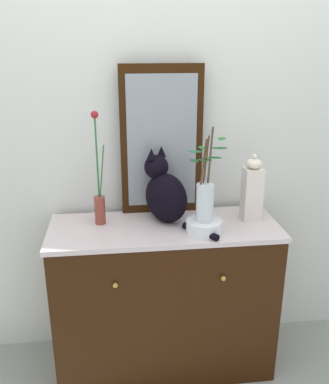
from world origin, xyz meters
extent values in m
plane|color=gray|center=(0.00, 0.00, 0.00)|extent=(6.00, 6.00, 0.00)
cube|color=silver|center=(0.00, 0.29, 1.30)|extent=(4.40, 0.08, 2.60)
cube|color=black|center=(0.00, 0.00, 0.41)|extent=(1.13, 0.42, 0.82)
cube|color=beige|center=(0.00, 0.00, 0.83)|extent=(1.15, 0.43, 0.02)
sphere|color=#B79338|center=(-0.25, -0.22, 0.66)|extent=(0.02, 0.02, 0.02)
sphere|color=#B79338|center=(0.25, -0.22, 0.66)|extent=(0.02, 0.02, 0.02)
cube|color=black|center=(0.01, 0.20, 1.23)|extent=(0.42, 0.03, 0.77)
cube|color=gray|center=(0.01, 0.18, 1.23)|extent=(0.36, 0.01, 0.68)
ellipsoid|color=black|center=(0.01, 0.06, 0.97)|extent=(0.28, 0.29, 0.25)
sphere|color=black|center=(-0.03, 0.11, 1.12)|extent=(0.12, 0.12, 0.12)
cone|color=black|center=(-0.05, 0.09, 1.19)|extent=(0.05, 0.05, 0.06)
cone|color=black|center=(0.00, 0.13, 1.19)|extent=(0.05, 0.05, 0.06)
cylinder|color=black|center=(0.16, -0.12, 0.86)|extent=(0.15, 0.18, 0.03)
cylinder|color=brown|center=(-0.32, 0.07, 0.92)|extent=(0.05, 0.05, 0.14)
cylinder|color=#266932|center=(-0.32, 0.07, 1.18)|extent=(0.01, 0.01, 0.39)
sphere|color=maroon|center=(-0.32, 0.07, 1.39)|extent=(0.04, 0.04, 0.04)
cylinder|color=#2C5F38|center=(-0.30, 0.07, 1.12)|extent=(0.04, 0.01, 0.26)
cylinder|color=white|center=(0.18, -0.10, 0.87)|extent=(0.17, 0.17, 0.06)
cylinder|color=silver|center=(0.18, -0.10, 1.00)|extent=(0.08, 0.08, 0.18)
cylinder|color=#463A2C|center=(0.20, -0.09, 1.19)|extent=(0.01, 0.07, 0.35)
ellipsoid|color=#226B3A|center=(0.22, -0.10, 1.22)|extent=(0.08, 0.05, 0.01)
ellipsoid|color=#266432|center=(0.24, -0.10, 1.26)|extent=(0.07, 0.05, 0.01)
ellipsoid|color=#26702F|center=(0.25, -0.10, 1.30)|extent=(0.06, 0.08, 0.01)
cylinder|color=brown|center=(0.17, -0.08, 1.16)|extent=(0.05, 0.05, 0.28)
ellipsoid|color=#306934|center=(0.13, -0.05, 1.19)|extent=(0.06, 0.08, 0.01)
ellipsoid|color=#1E623B|center=(0.14, -0.06, 1.24)|extent=(0.08, 0.05, 0.01)
cylinder|color=#523B20|center=(0.18, -0.08, 1.17)|extent=(0.03, 0.01, 0.30)
ellipsoid|color=#29642E|center=(0.18, -0.07, 1.20)|extent=(0.08, 0.05, 0.01)
ellipsoid|color=#1F6C2F|center=(0.17, -0.04, 1.25)|extent=(0.05, 0.07, 0.01)
cube|color=silver|center=(0.45, 0.04, 0.98)|extent=(0.09, 0.09, 0.27)
ellipsoid|color=#F8E3C9|center=(0.45, 0.04, 1.14)|extent=(0.08, 0.08, 0.05)
sphere|color=white|center=(0.45, 0.04, 1.18)|extent=(0.02, 0.02, 0.02)
camera|label=1|loc=(-0.23, -1.91, 1.72)|focal=39.39mm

